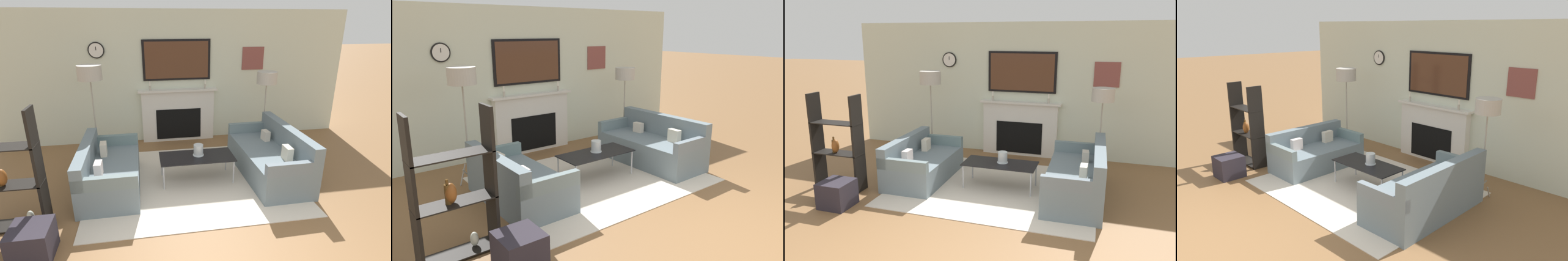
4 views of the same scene
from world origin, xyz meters
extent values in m
plane|color=brown|center=(0.00, 0.00, 0.00)|extent=(60.00, 60.00, 0.00)
cube|color=silver|center=(0.00, 4.64, 1.35)|extent=(7.40, 0.07, 2.70)
cube|color=silver|center=(0.00, 4.53, 0.54)|extent=(1.53, 0.16, 1.08)
cube|color=black|center=(0.00, 4.44, 0.39)|extent=(0.95, 0.01, 0.65)
cube|color=silver|center=(0.00, 4.51, 1.10)|extent=(1.65, 0.22, 0.04)
cylinder|color=#B2AD9E|center=(-0.57, 4.48, 1.17)|extent=(0.04, 0.04, 0.10)
cylinder|color=white|center=(-0.57, 4.48, 1.27)|extent=(0.03, 0.03, 0.09)
cylinder|color=#B2AD9E|center=(0.57, 4.48, 1.17)|extent=(0.04, 0.04, 0.10)
cylinder|color=white|center=(0.57, 4.48, 1.27)|extent=(0.03, 0.03, 0.09)
cube|color=black|center=(0.00, 4.60, 1.72)|extent=(1.40, 0.04, 0.82)
cube|color=#4C2D1E|center=(0.00, 4.58, 1.72)|extent=(1.30, 0.01, 0.74)
cylinder|color=black|center=(-1.57, 4.59, 1.93)|extent=(0.31, 0.02, 0.31)
cylinder|color=silver|center=(-1.57, 4.58, 1.93)|extent=(0.27, 0.00, 0.27)
cube|color=black|center=(-1.57, 4.58, 1.97)|extent=(0.01, 0.00, 0.07)
cube|color=brown|center=(1.64, 4.60, 1.72)|extent=(0.47, 0.02, 0.47)
cube|color=beige|center=(0.00, 2.63, 0.01)|extent=(3.25, 2.59, 0.01)
cube|color=slate|center=(-1.28, 2.63, 0.21)|extent=(0.86, 1.64, 0.41)
cube|color=slate|center=(-1.62, 2.63, 0.57)|extent=(0.17, 1.63, 0.32)
cube|color=slate|center=(-1.28, 3.40, 0.50)|extent=(0.84, 0.11, 0.18)
cube|color=slate|center=(-1.27, 1.87, 0.50)|extent=(0.84, 0.11, 0.18)
cube|color=beige|center=(-1.40, 2.99, 0.51)|extent=(0.11, 0.21, 0.21)
cube|color=beige|center=(-1.40, 2.27, 0.51)|extent=(0.10, 0.20, 0.20)
cube|color=slate|center=(1.28, 2.63, 0.23)|extent=(0.86, 1.88, 0.46)
cube|color=slate|center=(1.61, 2.64, 0.64)|extent=(0.19, 1.87, 0.37)
cube|color=slate|center=(1.29, 1.75, 0.55)|extent=(0.83, 0.11, 0.18)
cube|color=slate|center=(1.26, 3.52, 0.55)|extent=(0.83, 0.11, 0.18)
cube|color=beige|center=(1.41, 2.22, 0.57)|extent=(0.11, 0.22, 0.22)
cube|color=beige|center=(1.39, 3.05, 0.55)|extent=(0.11, 0.18, 0.18)
cube|color=black|center=(0.07, 2.66, 0.41)|extent=(1.19, 0.55, 0.02)
cylinder|color=#B7B7BC|center=(-0.48, 2.42, 0.20)|extent=(0.02, 0.02, 0.41)
cylinder|color=#B7B7BC|center=(0.63, 2.42, 0.20)|extent=(0.02, 0.02, 0.41)
cylinder|color=#B7B7BC|center=(-0.48, 2.89, 0.20)|extent=(0.02, 0.02, 0.41)
cylinder|color=#B7B7BC|center=(0.63, 2.89, 0.20)|extent=(0.02, 0.02, 0.41)
cylinder|color=silver|center=(0.11, 2.69, 0.51)|extent=(0.16, 0.16, 0.18)
cylinder|color=silver|center=(0.11, 2.69, 0.47)|extent=(0.09, 0.09, 0.10)
cylinder|color=silver|center=(0.11, 2.69, 0.43)|extent=(0.18, 0.18, 0.01)
cylinder|color=#9E998E|center=(-1.49, 3.69, 0.14)|extent=(0.09, 0.23, 0.29)
cylinder|color=#9E998E|center=(-1.67, 3.73, 0.14)|extent=(0.17, 0.19, 0.29)
cylinder|color=#9E998E|center=(-1.62, 3.55, 0.14)|extent=(0.23, 0.07, 0.29)
cylinder|color=#9E998E|center=(-1.59, 3.66, 0.90)|extent=(0.02, 0.02, 1.25)
cylinder|color=#B2ADA3|center=(-1.59, 3.66, 1.65)|extent=(0.41, 0.41, 0.25)
cylinder|color=#9E998E|center=(1.70, 3.69, 0.12)|extent=(0.09, 0.23, 0.26)
cylinder|color=#9E998E|center=(1.51, 3.73, 0.12)|extent=(0.17, 0.19, 0.26)
cylinder|color=#9E998E|center=(1.57, 3.55, 0.12)|extent=(0.23, 0.07, 0.26)
cylinder|color=#9E998E|center=(1.59, 3.66, 0.80)|extent=(0.02, 0.02, 1.11)
cylinder|color=#B2ADA3|center=(1.59, 3.66, 1.47)|extent=(0.38, 0.38, 0.23)
cube|color=black|center=(-2.79, 1.84, 0.78)|extent=(0.04, 0.28, 1.56)
cube|color=black|center=(-2.01, 1.84, 0.78)|extent=(0.04, 0.28, 1.56)
cube|color=black|center=(-2.40, 1.84, 0.03)|extent=(0.82, 0.28, 0.02)
cube|color=black|center=(-2.40, 1.84, 0.60)|extent=(0.82, 0.28, 0.01)
cube|color=black|center=(-2.40, 1.84, 1.10)|extent=(0.82, 0.28, 0.02)
cylinder|color=brown|center=(-2.47, 1.83, 0.71)|extent=(0.06, 0.06, 0.21)
cylinder|color=brown|center=(-2.47, 1.83, 0.84)|extent=(0.03, 0.03, 0.05)
ellipsoid|color=silver|center=(-2.23, 1.86, 0.12)|extent=(0.09, 0.09, 0.16)
ellipsoid|color=brown|center=(-2.44, 1.83, 0.71)|extent=(0.12, 0.12, 0.22)
cube|color=#29242D|center=(-2.01, 1.25, 0.19)|extent=(0.43, 0.43, 0.39)
camera|label=1|loc=(-0.71, -1.74, 2.48)|focal=28.00mm
camera|label=2|loc=(-3.49, -1.77, 2.28)|focal=35.00mm
camera|label=3|loc=(1.56, -3.04, 2.44)|focal=35.00mm
camera|label=4|loc=(4.31, -1.39, 2.60)|focal=35.00mm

